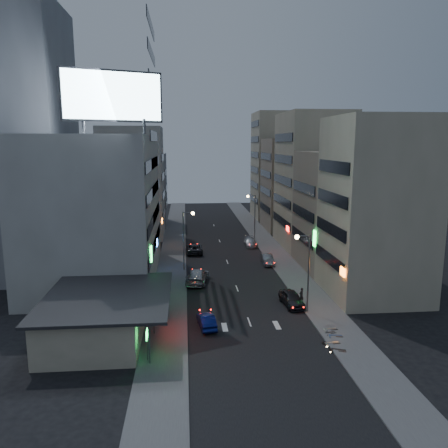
{
  "coord_description": "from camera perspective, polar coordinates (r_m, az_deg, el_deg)",
  "views": [
    {
      "loc": [
        -6.06,
        -35.53,
        17.07
      ],
      "look_at": [
        -1.03,
        19.84,
        6.79
      ],
      "focal_mm": 35.0,
      "sensor_mm": 36.0,
      "label": 1
    }
  ],
  "objects": [
    {
      "name": "far_left_a",
      "position": [
        81.39,
        -11.88,
        5.27
      ],
      "size": [
        11.0,
        10.0,
        20.0
      ],
      "primitive_type": "cube",
      "color": "#A9A9A4",
      "rests_on": "ground"
    },
    {
      "name": "parked_car_right_far",
      "position": [
        73.77,
        3.51,
        -2.38
      ],
      "size": [
        1.96,
        4.73,
        1.37
      ],
      "primitive_type": "imported",
      "rotation": [
        0.0,
        0.0,
        -0.01
      ],
      "color": "#A1A3A9",
      "rests_on": "ground"
    },
    {
      "name": "ground",
      "position": [
        39.88,
        4.2,
        -14.89
      ],
      "size": [
        180.0,
        180.0,
        0.0
      ],
      "primitive_type": "plane",
      "color": "black",
      "rests_on": "ground"
    },
    {
      "name": "food_court",
      "position": [
        41.2,
        -16.1,
        -11.43
      ],
      "size": [
        11.0,
        13.0,
        3.88
      ],
      "color": "#B3A58D",
      "rests_on": "ground"
    },
    {
      "name": "far_left_b",
      "position": [
        94.54,
        -11.23,
        4.47
      ],
      "size": [
        12.0,
        10.0,
        15.0
      ],
      "primitive_type": "cube",
      "color": "gray",
      "rests_on": "ground"
    },
    {
      "name": "scooter_black_b",
      "position": [
        42.24,
        14.2,
        -12.77
      ],
      "size": [
        0.93,
        1.74,
        1.01
      ],
      "primitive_type": null,
      "rotation": [
        0.0,
        0.0,
        1.81
      ],
      "color": "black",
      "rests_on": "sidewalk_right"
    },
    {
      "name": "grey_tower",
      "position": [
        61.83,
        -24.35,
        9.5
      ],
      "size": [
        10.0,
        14.0,
        34.0
      ],
      "primitive_type": "cube",
      "color": "gray",
      "rests_on": "ground"
    },
    {
      "name": "road_car_silver",
      "position": [
        54.66,
        -3.5,
        -6.79
      ],
      "size": [
        3.35,
        6.24,
        1.72
      ],
      "primitive_type": "imported",
      "rotation": [
        0.0,
        0.0,
        2.98
      ],
      "color": "#A4A7AC",
      "rests_on": "ground"
    },
    {
      "name": "billboard",
      "position": [
        46.26,
        -14.33,
        15.86
      ],
      "size": [
        9.52,
        3.75,
        6.2
      ],
      "rotation": [
        0.0,
        0.0,
        0.35
      ],
      "color": "#595B60",
      "rests_on": "white_building"
    },
    {
      "name": "street_lamp_right_far",
      "position": [
        77.36,
        3.77,
        1.75
      ],
      "size": [
        1.6,
        0.44,
        8.02
      ],
      "color": "#595B60",
      "rests_on": "sidewalk_right"
    },
    {
      "name": "parked_car_right_mid",
      "position": [
        63.07,
        5.67,
        -4.62
      ],
      "size": [
        1.52,
        4.26,
        1.4
      ],
      "primitive_type": "imported",
      "rotation": [
        0.0,
        0.0,
        -0.01
      ],
      "color": "gray",
      "rests_on": "ground"
    },
    {
      "name": "far_right_b",
      "position": [
        102.07,
        7.37,
        7.54
      ],
      "size": [
        12.0,
        12.0,
        24.0
      ],
      "primitive_type": "cube",
      "color": "#B3A58D",
      "rests_on": "ground"
    },
    {
      "name": "scooter_blue",
      "position": [
        41.59,
        15.22,
        -13.15
      ],
      "size": [
        0.92,
        1.85,
        1.08
      ],
      "primitive_type": null,
      "rotation": [
        0.0,
        0.0,
        1.37
      ],
      "color": "navy",
      "rests_on": "sidewalk_right"
    },
    {
      "name": "street_lamp_right_near",
      "position": [
        44.77,
        10.54,
        -4.86
      ],
      "size": [
        1.6,
        0.44,
        8.02
      ],
      "color": "#595B60",
      "rests_on": "sidewalk_right"
    },
    {
      "name": "parked_car_right_near",
      "position": [
        47.75,
        8.82,
        -9.59
      ],
      "size": [
        2.26,
        4.74,
        1.57
      ],
      "primitive_type": "imported",
      "rotation": [
        0.0,
        0.0,
        0.09
      ],
      "color": "#27272C",
      "rests_on": "ground"
    },
    {
      "name": "scooter_black_a",
      "position": [
        38.98,
        15.73,
        -14.82
      ],
      "size": [
        1.23,
        1.87,
        1.09
      ],
      "primitive_type": null,
      "rotation": [
        0.0,
        0.0,
        1.18
      ],
      "color": "black",
      "rests_on": "sidewalk_right"
    },
    {
      "name": "street_lamp_left",
      "position": [
        58.71,
        -4.93,
        -1.06
      ],
      "size": [
        1.6,
        0.44,
        8.02
      ],
      "color": "#595B60",
      "rests_on": "sidewalk_left"
    },
    {
      "name": "sidewalk_right",
      "position": [
        69.14,
        6.73,
        -3.84
      ],
      "size": [
        4.0,
        120.0,
        0.12
      ],
      "primitive_type": "cube",
      "color": "#4C4C4F",
      "rests_on": "ground"
    },
    {
      "name": "shophouse_near",
      "position": [
        51.11,
        19.22,
        1.94
      ],
      "size": [
        10.0,
        11.0,
        20.0
      ],
      "primitive_type": "cube",
      "color": "#B3A58D",
      "rests_on": "ground"
    },
    {
      "name": "shophouse_far",
      "position": [
        73.86,
        11.46,
        5.56
      ],
      "size": [
        10.0,
        14.0,
        22.0
      ],
      "primitive_type": "cube",
      "color": "#B3A58D",
      "rests_on": "ground"
    },
    {
      "name": "person",
      "position": [
        48.32,
        10.07,
        -9.15
      ],
      "size": [
        0.74,
        0.69,
        1.7
      ],
      "primitive_type": "imported",
      "rotation": [
        0.0,
        0.0,
        3.77
      ],
      "color": "black",
      "rests_on": "sidewalk_right"
    },
    {
      "name": "sidewalk_left",
      "position": [
        67.73,
        -6.68,
        -4.14
      ],
      "size": [
        4.0,
        120.0,
        0.12
      ],
      "primitive_type": "cube",
      "color": "#4C4C4F",
      "rests_on": "ground"
    },
    {
      "name": "road_car_blue",
      "position": [
        42.03,
        -2.31,
        -12.52
      ],
      "size": [
        1.87,
        4.09,
        1.3
      ],
      "primitive_type": "imported",
      "rotation": [
        0.0,
        0.0,
        3.27
      ],
      "color": "navy",
      "rests_on": "ground"
    },
    {
      "name": "parked_car_left",
      "position": [
        69.19,
        -3.88,
        -3.21
      ],
      "size": [
        2.47,
        5.27,
        1.46
      ],
      "primitive_type": "imported",
      "rotation": [
        0.0,
        0.0,
        3.15
      ],
      "color": "#25252A",
      "rests_on": "ground"
    },
    {
      "name": "far_right_a",
      "position": [
        88.57,
        8.96,
        5.12
      ],
      "size": [
        11.0,
        12.0,
        18.0
      ],
      "primitive_type": "cube",
      "color": "gray",
      "rests_on": "ground"
    },
    {
      "name": "white_building",
      "position": [
        57.17,
        -16.17,
        1.95
      ],
      "size": [
        14.0,
        24.0,
        18.0
      ],
      "primitive_type": "cube",
      "color": "#A9A9A4",
      "rests_on": "ground"
    },
    {
      "name": "scooter_silver_a",
      "position": [
        40.31,
        14.7,
        -13.88
      ],
      "size": [
        0.77,
        1.87,
        1.11
      ],
      "primitive_type": null,
      "rotation": [
        0.0,
        0.0,
        1.66
      ],
      "color": "#AAACB2",
      "rests_on": "sidewalk_right"
    },
    {
      "name": "scooter_silver_b",
      "position": [
        42.95,
        14.37,
        -12.29
      ],
      "size": [
        0.86,
        1.92,
        1.13
      ],
      "primitive_type": null,
      "rotation": [
        0.0,
        0.0,
        1.71
      ],
      "color": "#ACAEB4",
      "rests_on": "sidewalk_right"
    },
    {
      "name": "shophouse_mid",
      "position": [
        62.1,
        15.2,
        1.71
      ],
      "size": [
        11.0,
        12.0,
        16.0
      ],
      "primitive_type": "cube",
      "color": "gray",
      "rests_on": "ground"
    }
  ]
}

